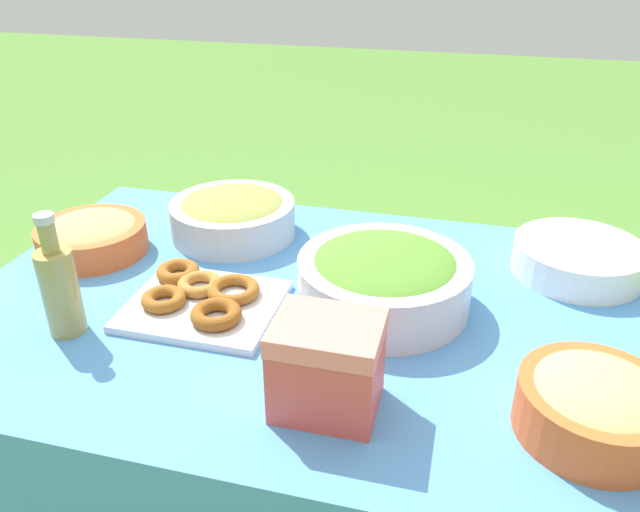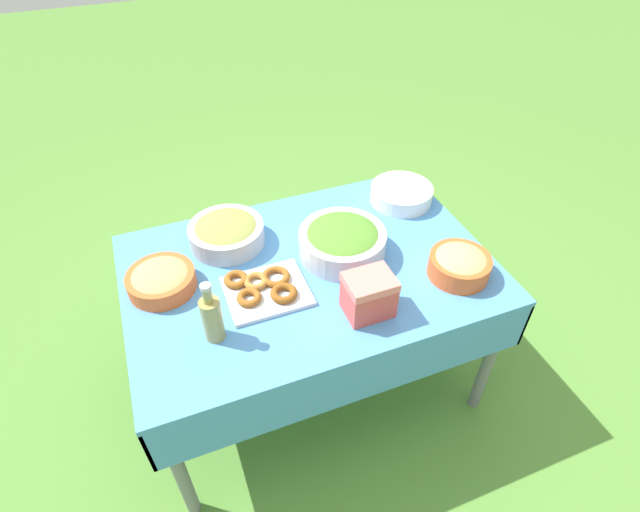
% 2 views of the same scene
% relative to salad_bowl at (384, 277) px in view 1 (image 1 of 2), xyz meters
% --- Properties ---
extents(picnic_table, '(1.41, 0.95, 0.72)m').
position_rel_salad_bowl_xyz_m(picnic_table, '(0.15, 0.03, -0.16)').
color(picnic_table, '#4C8CD1').
rests_on(picnic_table, ground_plane).
extents(salad_bowl, '(0.35, 0.35, 0.13)m').
position_rel_salad_bowl_xyz_m(salad_bowl, '(0.00, 0.00, 0.00)').
color(salad_bowl, silver).
rests_on(salad_bowl, picnic_table).
extents(pasta_bowl, '(0.23, 0.23, 0.11)m').
position_rel_salad_bowl_xyz_m(pasta_bowl, '(-0.37, 0.27, -0.01)').
color(pasta_bowl, '#E05B28').
rests_on(pasta_bowl, picnic_table).
extents(donut_platter, '(0.31, 0.27, 0.04)m').
position_rel_salad_bowl_xyz_m(donut_platter, '(0.35, 0.10, -0.05)').
color(donut_platter, silver).
rests_on(donut_platter, picnic_table).
extents(plate_stack, '(0.28, 0.28, 0.07)m').
position_rel_salad_bowl_xyz_m(plate_stack, '(-0.39, -0.24, -0.03)').
color(plate_stack, white).
rests_on(plate_stack, picnic_table).
extents(olive_oil_bottle, '(0.07, 0.07, 0.24)m').
position_rel_salad_bowl_xyz_m(olive_oil_bottle, '(0.57, 0.24, 0.03)').
color(olive_oil_bottle, '#998E4C').
rests_on(olive_oil_bottle, picnic_table).
extents(bread_bowl, '(0.25, 0.25, 0.09)m').
position_rel_salad_bowl_xyz_m(bread_bowl, '(0.70, -0.06, -0.02)').
color(bread_bowl, '#E05B28').
rests_on(bread_bowl, picnic_table).
extents(olive_bowl, '(0.31, 0.31, 0.11)m').
position_rel_salad_bowl_xyz_m(olive_bowl, '(0.41, -0.23, -0.01)').
color(olive_bowl, '#B2B7BC').
rests_on(olive_bowl, picnic_table).
extents(cooler_box, '(0.17, 0.13, 0.16)m').
position_rel_salad_bowl_xyz_m(cooler_box, '(0.04, 0.32, 0.02)').
color(cooler_box, '#E04C42').
rests_on(cooler_box, picnic_table).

